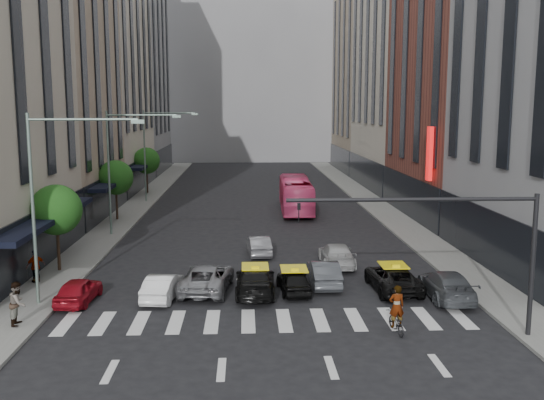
{
  "coord_description": "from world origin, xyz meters",
  "views": [
    {
      "loc": [
        -1.1,
        -24.29,
        9.39
      ],
      "look_at": [
        0.48,
        10.88,
        4.0
      ],
      "focal_mm": 40.0,
      "sensor_mm": 36.0,
      "label": 1
    }
  ],
  "objects": [
    {
      "name": "taxi_center",
      "position": [
        1.36,
        5.57,
        0.62
      ],
      "size": [
        1.75,
        3.75,
        1.24
      ],
      "primitive_type": "imported",
      "rotation": [
        0.0,
        0.0,
        3.22
      ],
      "color": "black",
      "rests_on": "ground"
    },
    {
      "name": "car_silver",
      "position": [
        -3.11,
        6.08,
        0.71
      ],
      "size": [
        2.89,
        5.32,
        1.41
      ],
      "primitive_type": "imported",
      "rotation": [
        0.0,
        0.0,
        3.03
      ],
      "color": "gray",
      "rests_on": "ground"
    },
    {
      "name": "pedestrian_far",
      "position": [
        -12.29,
        7.58,
        1.03
      ],
      "size": [
        1.06,
        0.99,
        1.75
      ],
      "primitive_type": "imported",
      "rotation": [
        0.0,
        0.0,
        3.85
      ],
      "color": "gray",
      "rests_on": "sidewalk_left"
    },
    {
      "name": "sidewalk_left",
      "position": [
        -11.5,
        30.0,
        0.07
      ],
      "size": [
        3.0,
        96.0,
        0.15
      ],
      "primitive_type": "cube",
      "color": "slate",
      "rests_on": "ground"
    },
    {
      "name": "building_left_d",
      "position": [
        -17.0,
        65.0,
        15.0
      ],
      "size": [
        8.0,
        18.0,
        30.0
      ],
      "primitive_type": "cube",
      "color": "gray",
      "rests_on": "ground"
    },
    {
      "name": "building_left_b",
      "position": [
        -17.0,
        28.0,
        12.0
      ],
      "size": [
        8.0,
        16.0,
        24.0
      ],
      "primitive_type": "cube",
      "color": "tan",
      "rests_on": "ground"
    },
    {
      "name": "streetlamp_near",
      "position": [
        -10.04,
        4.0,
        5.9
      ],
      "size": [
        5.38,
        0.25,
        9.0
      ],
      "color": "gray",
      "rests_on": "sidewalk_left"
    },
    {
      "name": "tree_far",
      "position": [
        -11.8,
        42.0,
        3.65
      ],
      "size": [
        2.88,
        2.88,
        4.95
      ],
      "color": "black",
      "rests_on": "sidewalk_left"
    },
    {
      "name": "motorcycle",
      "position": [
        5.21,
        -0.18,
        0.44
      ],
      "size": [
        0.76,
        1.72,
        0.88
      ],
      "primitive_type": "imported",
      "rotation": [
        0.0,
        0.0,
        3.25
      ],
      "color": "black",
      "rests_on": "ground"
    },
    {
      "name": "building_right_b",
      "position": [
        17.0,
        27.0,
        13.0
      ],
      "size": [
        8.0,
        18.0,
        26.0
      ],
      "primitive_type": "cube",
      "color": "brown",
      "rests_on": "ground"
    },
    {
      "name": "car_row2_left",
      "position": [
        -0.24,
        13.7,
        0.63
      ],
      "size": [
        1.64,
        3.9,
        1.25
      ],
      "primitive_type": "imported",
      "rotation": [
        0.0,
        0.0,
        3.23
      ],
      "color": "gray",
      "rests_on": "ground"
    },
    {
      "name": "bus",
      "position": [
        3.49,
        29.94,
        1.56
      ],
      "size": [
        2.91,
        11.26,
        3.12
      ],
      "primitive_type": "imported",
      "rotation": [
        0.0,
        0.0,
        3.12
      ],
      "color": "#E44379",
      "rests_on": "ground"
    },
    {
      "name": "pedestrian_near",
      "position": [
        -10.88,
        1.13,
        1.09
      ],
      "size": [
        0.78,
        0.97,
        1.89
      ],
      "primitive_type": "imported",
      "rotation": [
        0.0,
        0.0,
        1.65
      ],
      "color": "gray",
      "rests_on": "sidewalk_left"
    },
    {
      "name": "tree_mid",
      "position": [
        -11.8,
        26.0,
        3.65
      ],
      "size": [
        2.88,
        2.88,
        4.95
      ],
      "color": "black",
      "rests_on": "sidewalk_left"
    },
    {
      "name": "car_white_front",
      "position": [
        -5.2,
        4.85,
        0.63
      ],
      "size": [
        1.81,
        3.99,
        1.27
      ],
      "primitive_type": "imported",
      "rotation": [
        0.0,
        0.0,
        3.02
      ],
      "color": "white",
      "rests_on": "ground"
    },
    {
      "name": "traffic_signal",
      "position": [
        7.69,
        -1.0,
        4.47
      ],
      "size": [
        10.1,
        0.2,
        6.0
      ],
      "color": "black",
      "rests_on": "ground"
    },
    {
      "name": "building_right_c",
      "position": [
        17.0,
        46.0,
        20.0
      ],
      "size": [
        8.0,
        20.0,
        40.0
      ],
      "primitive_type": "cube",
      "color": "beige",
      "rests_on": "ground"
    },
    {
      "name": "sidewalk_right",
      "position": [
        11.5,
        30.0,
        0.07
      ],
      "size": [
        3.0,
        96.0,
        0.15
      ],
      "primitive_type": "cube",
      "color": "slate",
      "rests_on": "ground"
    },
    {
      "name": "tree_near",
      "position": [
        -11.8,
        10.0,
        3.65
      ],
      "size": [
        2.88,
        2.88,
        4.95
      ],
      "color": "black",
      "rests_on": "sidewalk_left"
    },
    {
      "name": "streetlamp_far",
      "position": [
        -10.04,
        36.0,
        5.9
      ],
      "size": [
        5.38,
        0.25,
        9.0
      ],
      "color": "gray",
      "rests_on": "sidewalk_left"
    },
    {
      "name": "car_row2_right",
      "position": [
        4.35,
        10.8,
        0.67
      ],
      "size": [
        1.97,
        4.68,
        1.35
      ],
      "primitive_type": "imported",
      "rotation": [
        0.0,
        0.0,
        3.12
      ],
      "color": "#BABABA",
      "rests_on": "ground"
    },
    {
      "name": "building_right_d",
      "position": [
        17.0,
        65.0,
        14.0
      ],
      "size": [
        8.0,
        18.0,
        28.0
      ],
      "primitive_type": "cube",
      "color": "tan",
      "rests_on": "ground"
    },
    {
      "name": "car_grey_mid",
      "position": [
        3.06,
        6.78,
        0.68
      ],
      "size": [
        1.44,
        4.14,
        1.36
      ],
      "primitive_type": "imported",
      "rotation": [
        0.0,
        0.0,
        3.14
      ],
      "color": "#42464A",
      "rests_on": "ground"
    },
    {
      "name": "taxi_right",
      "position": [
        6.51,
        5.73,
        0.66
      ],
      "size": [
        2.38,
        4.85,
        1.33
      ],
      "primitive_type": "imported",
      "rotation": [
        0.0,
        0.0,
        3.18
      ],
      "color": "black",
      "rests_on": "ground"
    },
    {
      "name": "taxi_left",
      "position": [
        -0.62,
        5.44,
        0.71
      ],
      "size": [
        2.06,
        4.92,
        1.42
      ],
      "primitive_type": "imported",
      "rotation": [
        0.0,
        0.0,
        3.13
      ],
      "color": "black",
      "rests_on": "ground"
    },
    {
      "name": "building_left_c",
      "position": [
        -17.0,
        46.0,
        18.0
      ],
      "size": [
        8.0,
        20.0,
        36.0
      ],
      "primitive_type": "cube",
      "color": "beige",
      "rests_on": "ground"
    },
    {
      "name": "ground",
      "position": [
        0.0,
        0.0,
        0.0
      ],
      "size": [
        160.0,
        160.0,
        0.0
      ],
      "primitive_type": "plane",
      "color": "black",
      "rests_on": "ground"
    },
    {
      "name": "rider",
      "position": [
        5.21,
        -0.18,
        1.78
      ],
      "size": [
        0.7,
        0.5,
        1.81
      ],
      "primitive_type": "imported",
      "rotation": [
        0.0,
        0.0,
        3.25
      ],
      "color": "gray",
      "rests_on": "motorcycle"
    },
    {
      "name": "car_grey_curb",
      "position": [
        8.84,
        4.26,
        0.7
      ],
      "size": [
        2.1,
        4.88,
        1.4
      ],
      "primitive_type": "imported",
      "rotation": [
        0.0,
        0.0,
        3.11
      ],
      "color": "#464A4F",
      "rests_on": "ground"
    },
    {
      "name": "liberty_sign",
      "position": [
        12.6,
        20.0,
        6.0
      ],
      "size": [
        0.3,
        0.7,
        4.0
      ],
      "color": "red",
      "rests_on": "ground"
    },
    {
      "name": "streetlamp_mid",
      "position": [
        -10.04,
        20.0,
        5.9
      ],
      "size": [
        5.38,
        0.25,
        9.0
      ],
      "color": "gray",
      "rests_on": "sidewalk_left"
    },
    {
      "name": "car_red",
      "position": [
        -9.2,
        4.41,
        0.63
      ],
      "size": [
        1.76,
        3.78,
        1.25
      ],
      "primitive_type": "imported",
      "rotation": [
        0.0,
        0.0,
        3.06
      ],
      "color": "maroon",
      "rests_on": "ground"
    },
    {
      "name": "building_far",
      "position": [
        0.0,
        85.0,
        18.0
      ],
      "size": [
        30.0,
        10.0,
        36.0
      ],
      "primitive_type": "cube",
      "color": "gray",
      "rests_on": "ground"
    }
  ]
}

